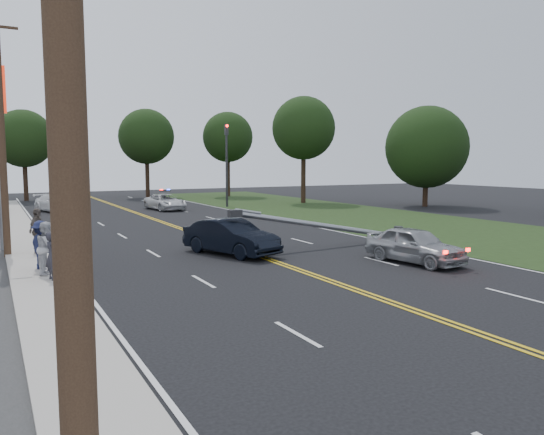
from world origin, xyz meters
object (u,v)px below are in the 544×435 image
traffic_signal (227,158)px  waiting_sedan (415,245)px  emergency_a (165,202)px  bystander_b (47,248)px  utility_pole_mid (1,132)px  bystander_a (52,256)px  bystander_d (37,231)px  bystander_c (41,245)px  fallen_streetlight (333,227)px  crashed_sedan (231,237)px  emergency_b (56,203)px

traffic_signal → waiting_sedan: bearing=-97.7°
emergency_a → bystander_b: bearing=-123.5°
utility_pole_mid → waiting_sedan: bearing=-32.4°
utility_pole_mid → bystander_a: 7.34m
utility_pole_mid → emergency_a: 21.72m
traffic_signal → bystander_d: bearing=-131.9°
bystander_c → traffic_signal: bearing=-57.9°
bystander_b → bystander_c: 0.94m
traffic_signal → emergency_a: (-5.59, -0.39, -3.57)m
fallen_streetlight → waiting_sedan: bearing=-84.2°
utility_pole_mid → crashed_sedan: utility_pole_mid is taller
traffic_signal → emergency_b: 14.17m
fallen_streetlight → bystander_b: bearing=-175.7°
emergency_a → bystander_a: bearing=-122.4°
bystander_b → traffic_signal: bearing=-21.7°
crashed_sedan → bystander_c: bystander_c is taller
crashed_sedan → bystander_b: size_ratio=2.53×
utility_pole_mid → bystander_b: bearing=-77.5°
bystander_a → bystander_d: size_ratio=0.83×
bystander_a → fallen_streetlight: bearing=-94.0°
bystander_c → bystander_d: size_ratio=0.93×
waiting_sedan → bystander_a: bearing=159.1°
emergency_b → bystander_b: size_ratio=2.58×
fallen_streetlight → crashed_sedan: size_ratio=2.07×
crashed_sedan → emergency_a: crashed_sedan is taller
traffic_signal → utility_pole_mid: size_ratio=0.70×
traffic_signal → emergency_b: bearing=171.6°
fallen_streetlight → bystander_d: (-12.25, 3.75, 0.14)m
fallen_streetlight → utility_pole_mid: bearing=163.4°
utility_pole_mid → emergency_a: utility_pole_mid is taller
traffic_signal → waiting_sedan: size_ratio=1.73×
waiting_sedan → fallen_streetlight: bearing=87.7°
fallen_streetlight → bystander_d: size_ratio=5.01×
bystander_a → bystander_c: 1.94m
bystander_d → crashed_sedan: bearing=-82.8°
waiting_sedan → bystander_c: size_ratio=2.36×
emergency_b → bystander_d: (-2.79, -20.25, 0.39)m
fallen_streetlight → bystander_c: 12.40m
traffic_signal → bystander_c: 27.68m
bystander_d → bystander_c: bearing=-149.3°
fallen_streetlight → utility_pole_mid: (-13.39, 4.00, 4.17)m
traffic_signal → emergency_b: (-13.57, 2.00, -3.54)m
bystander_d → emergency_b: bearing=25.2°
waiting_sedan → emergency_a: bearing=86.1°
traffic_signal → bystander_c: bearing=-126.9°
waiting_sedan → crashed_sedan: bearing=129.5°
bystander_c → utility_pole_mid: bearing=-7.1°
utility_pole_mid → crashed_sedan: 10.13m
emergency_a → fallen_streetlight: bearing=-93.9°
bystander_c → fallen_streetlight: bearing=-111.0°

